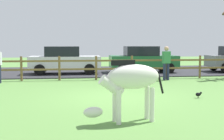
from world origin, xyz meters
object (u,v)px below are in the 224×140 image
at_px(crow_on_grass, 199,94).
at_px(parked_car_white, 64,60).
at_px(zebra, 130,81).
at_px(parked_car_green, 143,59).
at_px(visitor_left_of_tree, 166,62).

xyz_separation_m(crow_on_grass, parked_car_white, (-4.47, 8.39, 0.72)).
relative_size(zebra, crow_on_grass, 8.95).
relative_size(parked_car_green, visitor_left_of_tree, 2.46).
bearing_deg(zebra, parked_car_white, 98.48).
xyz_separation_m(zebra, crow_on_grass, (2.82, 2.72, -0.80)).
bearing_deg(parked_car_white, parked_car_green, 2.94).
distance_m(crow_on_grass, parked_car_white, 9.53).
bearing_deg(parked_car_green, visitor_left_of_tree, -85.76).
bearing_deg(crow_on_grass, parked_car_white, 118.07).
height_order(crow_on_grass, visitor_left_of_tree, visitor_left_of_tree).
height_order(parked_car_white, visitor_left_of_tree, visitor_left_of_tree).
relative_size(parked_car_white, visitor_left_of_tree, 2.45).
bearing_deg(parked_car_white, visitor_left_of_tree, -35.32).
xyz_separation_m(parked_car_green, parked_car_white, (-4.65, -0.24, 0.00)).
distance_m(parked_car_green, parked_car_white, 4.66).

